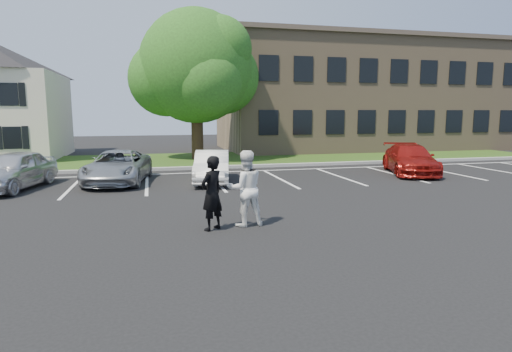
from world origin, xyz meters
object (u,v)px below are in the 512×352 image
(car_silver_west, at_px, (13,170))
(car_white_sedan, at_px, (212,166))
(office_building, at_px, (363,96))
(man_black_suit, at_px, (212,193))
(car_silver_minivan, at_px, (118,167))
(car_red_compact, at_px, (410,159))
(man_white_shirt, at_px, (245,188))
(tree, at_px, (197,69))

(car_silver_west, xyz_separation_m, car_white_sedan, (7.48, -0.09, -0.08))
(office_building, distance_m, man_black_suit, 26.39)
(man_black_suit, relative_size, car_silver_west, 0.43)
(car_silver_west, bearing_deg, car_silver_minivan, 24.02)
(car_white_sedan, bearing_deg, car_red_compact, 10.97)
(office_building, bearing_deg, man_white_shirt, -124.11)
(man_white_shirt, distance_m, car_white_sedan, 7.06)
(office_building, height_order, tree, tree)
(car_white_sedan, bearing_deg, tree, 97.26)
(tree, relative_size, car_red_compact, 1.88)
(man_black_suit, distance_m, car_silver_minivan, 8.42)
(office_building, bearing_deg, man_black_suit, -125.46)
(car_silver_minivan, relative_size, car_red_compact, 1.01)
(man_white_shirt, bearing_deg, car_white_sedan, -95.58)
(man_black_suit, relative_size, car_white_sedan, 0.47)
(tree, bearing_deg, car_red_compact, -42.54)
(car_silver_west, height_order, car_white_sedan, car_silver_west)
(man_black_suit, bearing_deg, car_white_sedan, -137.63)
(office_building, bearing_deg, car_red_compact, -108.96)
(man_black_suit, bearing_deg, car_red_compact, 175.98)
(car_white_sedan, bearing_deg, car_silver_west, -170.74)
(man_white_shirt, height_order, car_white_sedan, man_white_shirt)
(car_silver_minivan, bearing_deg, car_silver_west, -161.97)
(man_black_suit, bearing_deg, office_building, -164.92)
(man_black_suit, xyz_separation_m, car_silver_west, (-6.44, 7.34, -0.19))
(car_white_sedan, bearing_deg, man_white_shirt, -81.34)
(office_building, relative_size, car_red_compact, 4.79)
(car_silver_west, xyz_separation_m, car_red_compact, (16.85, 0.07, -0.05))
(tree, distance_m, car_silver_minivan, 9.92)
(car_silver_minivan, distance_m, car_white_sedan, 3.84)
(car_silver_west, bearing_deg, car_white_sedan, 13.82)
(office_building, distance_m, car_silver_minivan, 22.64)
(man_white_shirt, bearing_deg, car_silver_minivan, -69.31)
(car_red_compact, bearing_deg, car_silver_minivan, -162.75)
(man_black_suit, xyz_separation_m, car_red_compact, (10.41, 7.41, -0.24))
(office_building, xyz_separation_m, car_silver_west, (-21.63, -13.99, -3.43))
(man_white_shirt, height_order, car_silver_west, man_white_shirt)
(car_silver_minivan, height_order, car_white_sedan, car_silver_minivan)
(man_black_suit, distance_m, car_white_sedan, 7.33)
(tree, height_order, car_red_compact, tree)
(man_white_shirt, bearing_deg, man_black_suit, 8.29)
(office_building, height_order, car_red_compact, office_building)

